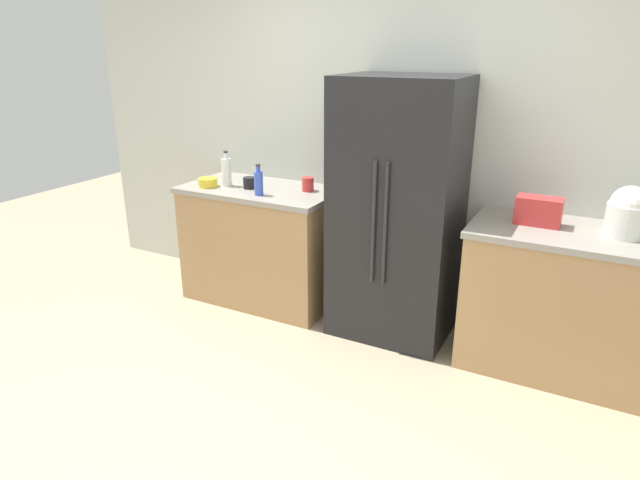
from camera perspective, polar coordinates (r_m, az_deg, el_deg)
name	(u,v)px	position (r m, az deg, el deg)	size (l,w,h in m)	color
ground_plane	(275,417)	(3.27, -4.73, -17.92)	(11.14, 11.14, 0.00)	tan
kitchen_back_panel	(392,114)	(4.12, 7.47, 12.88)	(5.57, 0.10, 3.02)	silver
counter_left	(262,244)	(4.44, -6.02, -0.40)	(1.22, 0.68, 0.94)	tan
counter_right	(560,301)	(3.77, 23.68, -5.82)	(1.16, 0.68, 0.94)	tan
refrigerator	(397,211)	(3.81, 8.05, 2.97)	(0.82, 0.66, 1.81)	black
toaster	(538,211)	(3.63, 21.79, 2.83)	(0.27, 0.14, 0.17)	red
rice_cooker	(628,213)	(3.61, 29.42, 2.50)	(0.23, 0.23, 0.30)	white
bottle_a	(259,182)	(4.06, -6.41, 5.99)	(0.07, 0.07, 0.23)	blue
bottle_b	(227,172)	(4.36, -9.70, 7.03)	(0.07, 0.07, 0.28)	white
cup_a	(249,183)	(4.28, -7.38, 5.93)	(0.09, 0.09, 0.09)	black
cup_b	(308,184)	(4.16, -1.27, 5.84)	(0.09, 0.09, 0.11)	red
bowl_a	(208,182)	(4.38, -11.60, 5.90)	(0.15, 0.15, 0.07)	yellow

